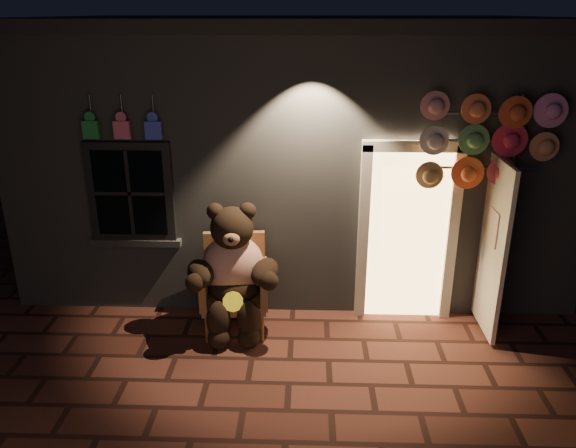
{
  "coord_description": "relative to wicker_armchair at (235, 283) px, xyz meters",
  "views": [
    {
      "loc": [
        0.16,
        -4.74,
        3.53
      ],
      "look_at": [
        -0.04,
        1.0,
        1.35
      ],
      "focal_mm": 35.0,
      "sensor_mm": 36.0,
      "label": 1
    }
  ],
  "objects": [
    {
      "name": "teddy_bear",
      "position": [
        0.01,
        -0.14,
        0.22
      ],
      "size": [
        1.14,
        0.92,
        1.57
      ],
      "rotation": [
        0.0,
        0.0,
        0.09
      ],
      "color": "red",
      "rests_on": "ground"
    },
    {
      "name": "hat_rack",
      "position": [
        2.74,
        0.14,
        1.66
      ],
      "size": [
        1.55,
        0.22,
        2.73
      ],
      "color": "#59595E",
      "rests_on": "ground"
    },
    {
      "name": "wicker_armchair",
      "position": [
        0.0,
        0.0,
        0.0
      ],
      "size": [
        0.81,
        0.75,
        1.1
      ],
      "rotation": [
        0.0,
        0.0,
        0.09
      ],
      "color": "#936138",
      "rests_on": "ground"
    },
    {
      "name": "shop_building",
      "position": [
        0.67,
        2.85,
        1.19
      ],
      "size": [
        7.3,
        5.95,
        3.51
      ],
      "color": "slate",
      "rests_on": "ground"
    },
    {
      "name": "ground",
      "position": [
        0.67,
        -1.14,
        -0.55
      ],
      "size": [
        60.0,
        60.0,
        0.0
      ],
      "primitive_type": "plane",
      "color": "#5A2D22",
      "rests_on": "ground"
    }
  ]
}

